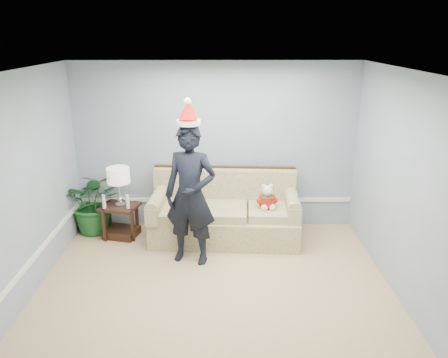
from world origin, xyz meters
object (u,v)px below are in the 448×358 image
sofa (225,215)px  table_lamp (118,177)px  side_table (121,224)px  teddy_bear (267,200)px  houseplant (95,201)px  man (191,195)px

sofa → table_lamp: table_lamp is taller
sofa → table_lamp: size_ratio=3.76×
side_table → teddy_bear: (2.29, -0.20, 0.49)m
houseplant → teddy_bear: (2.72, -0.38, 0.17)m
houseplant → man: 1.93m
table_lamp → side_table: bearing=144.1°
houseplant → side_table: bearing=-22.6°
side_table → teddy_bear: 2.35m
houseplant → teddy_bear: houseplant is taller
teddy_bear → houseplant: bearing=164.3°
table_lamp → teddy_bear: (2.26, -0.19, -0.30)m
side_table → table_lamp: table_lamp is taller
table_lamp → man: size_ratio=0.31×
man → teddy_bear: 1.28m
sofa → table_lamp: (-1.63, 0.02, 0.62)m
man → table_lamp: bearing=161.1°
sofa → houseplant: size_ratio=2.20×
side_table → table_lamp: bearing=-35.9°
man → teddy_bear: size_ratio=5.05×
houseplant → man: bearing=-30.7°
sofa → teddy_bear: 0.73m
side_table → man: 1.61m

